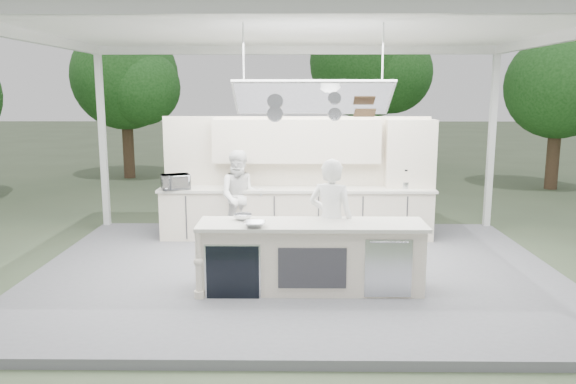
{
  "coord_description": "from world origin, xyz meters",
  "views": [
    {
      "loc": [
        -0.04,
        -8.34,
        2.84
      ],
      "look_at": [
        -0.14,
        0.4,
        1.26
      ],
      "focal_mm": 35.0,
      "sensor_mm": 36.0,
      "label": 1
    }
  ],
  "objects_px": {
    "head_chef": "(331,221)",
    "back_counter": "(296,213)",
    "sous_chef": "(241,197)",
    "demo_island": "(310,256)"
  },
  "relations": [
    {
      "from": "back_counter",
      "to": "sous_chef",
      "type": "bearing_deg",
      "value": -160.68
    },
    {
      "from": "head_chef",
      "to": "back_counter",
      "type": "bearing_deg",
      "value": -58.33
    },
    {
      "from": "head_chef",
      "to": "sous_chef",
      "type": "distance_m",
      "value": 2.58
    },
    {
      "from": "back_counter",
      "to": "head_chef",
      "type": "height_order",
      "value": "head_chef"
    },
    {
      "from": "back_counter",
      "to": "sous_chef",
      "type": "xyz_separation_m",
      "value": [
        -1.0,
        -0.35,
        0.36
      ]
    },
    {
      "from": "back_counter",
      "to": "head_chef",
      "type": "relative_size",
      "value": 2.84
    },
    {
      "from": "sous_chef",
      "to": "demo_island",
      "type": "bearing_deg",
      "value": -71.25
    },
    {
      "from": "back_counter",
      "to": "head_chef",
      "type": "xyz_separation_m",
      "value": [
        0.49,
        -2.46,
        0.42
      ]
    },
    {
      "from": "demo_island",
      "to": "head_chef",
      "type": "bearing_deg",
      "value": 48.55
    },
    {
      "from": "demo_island",
      "to": "head_chef",
      "type": "relative_size",
      "value": 1.73
    }
  ]
}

